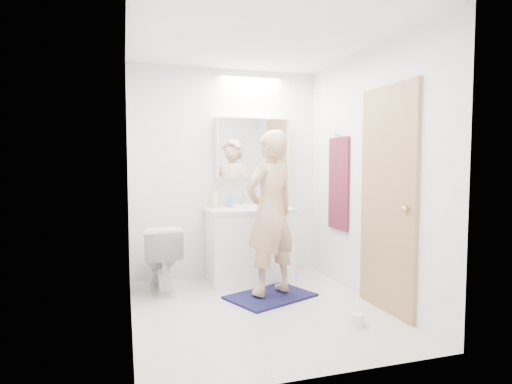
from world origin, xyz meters
name	(u,v)px	position (x,y,z in m)	size (l,w,h in m)	color
floor	(259,310)	(0.00, 0.00, 0.00)	(2.50, 2.50, 0.00)	silver
ceiling	(259,38)	(0.00, 0.00, 2.40)	(2.50, 2.50, 0.00)	white
wall_back	(226,174)	(0.00, 1.25, 1.20)	(2.50, 2.50, 0.00)	white
wall_front	(322,184)	(0.00, -1.25, 1.20)	(2.50, 2.50, 0.00)	white
wall_left	(129,178)	(-1.10, 0.00, 1.20)	(2.50, 2.50, 0.00)	white
wall_right	(368,176)	(1.10, 0.00, 1.20)	(2.50, 2.50, 0.00)	white
vanity_cabinet	(249,246)	(0.19, 0.96, 0.39)	(0.90, 0.55, 0.78)	white
countertop	(249,210)	(0.19, 0.96, 0.80)	(0.95, 0.58, 0.04)	silver
sink_basin	(248,206)	(0.19, 0.99, 0.84)	(0.36, 0.36, 0.03)	white
faucet	(244,199)	(0.19, 1.19, 0.90)	(0.02, 0.02, 0.16)	silver
medicine_cabinet	(253,148)	(0.30, 1.18, 1.50)	(0.88, 0.14, 0.70)	white
mirror_panel	(255,147)	(0.30, 1.10, 1.50)	(0.84, 0.01, 0.66)	silver
toilet	(161,258)	(-0.79, 0.85, 0.35)	(0.39, 0.68, 0.70)	white
bath_rug	(270,296)	(0.22, 0.30, 0.01)	(0.80, 0.55, 0.02)	#141540
person	(271,212)	(0.22, 0.30, 0.84)	(0.58, 0.38, 1.59)	tan
door	(388,200)	(1.08, -0.35, 1.00)	(0.04, 0.80, 2.00)	tan
door_knob	(405,209)	(1.04, -0.65, 0.95)	(0.06, 0.06, 0.06)	gold
towel	(338,184)	(1.08, 0.55, 1.10)	(0.02, 0.42, 1.00)	#121033
towel_hook	(338,135)	(1.07, 0.55, 1.62)	(0.02, 0.02, 0.07)	silver
soap_bottle_a	(215,197)	(-0.17, 1.11, 0.94)	(0.09, 0.10, 0.25)	#D5C889
soap_bottle_b	(231,200)	(0.03, 1.15, 0.90)	(0.07, 0.07, 0.16)	#5EA0CA
toothbrush_cup	(266,202)	(0.45, 1.12, 0.87)	(0.11, 0.11, 0.10)	#456CD1
toilet_paper_roll	(358,320)	(0.65, -0.60, 0.05)	(0.11, 0.11, 0.10)	white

